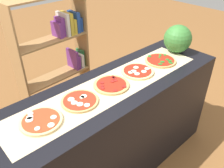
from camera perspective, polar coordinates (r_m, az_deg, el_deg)
ground_plane at (r=2.45m, az=0.00°, el=-19.51°), size 12.00×12.00×0.00m
counter at (r=2.09m, az=0.00°, el=-11.52°), size 2.09×0.60×0.95m
parchment_paper at (r=1.79m, az=0.00°, el=-0.51°), size 1.70×0.36×0.00m
pizza_mozzarella_0 at (r=1.52m, az=-16.74°, el=-8.58°), size 0.26×0.26×0.02m
pizza_mozzarella_1 at (r=1.63m, az=-7.81°, el=-4.04°), size 0.26×0.26×0.02m
pizza_pepperoni_2 at (r=1.79m, az=-0.18°, el=-0.14°), size 0.27×0.27×0.02m
pizza_mozzarella_3 at (r=1.97m, az=6.18°, el=3.08°), size 0.27×0.27×0.02m
pizza_spinach_4 at (r=2.17m, az=11.57°, el=5.63°), size 0.27×0.27×0.02m
watermelon at (r=2.35m, az=15.60°, el=10.49°), size 0.26×0.26×0.26m
bookshelf at (r=2.88m, az=-11.98°, el=6.44°), size 0.88×0.30×1.41m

